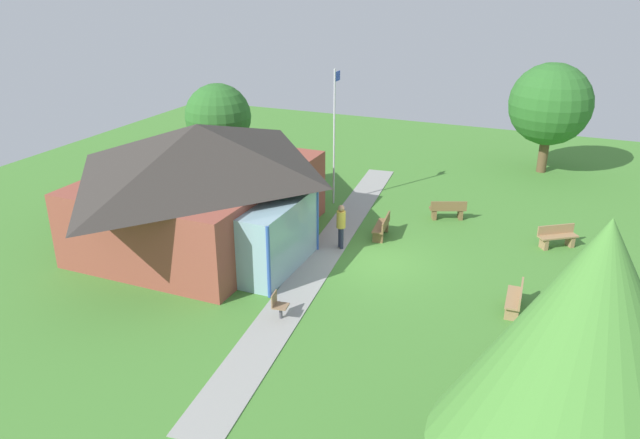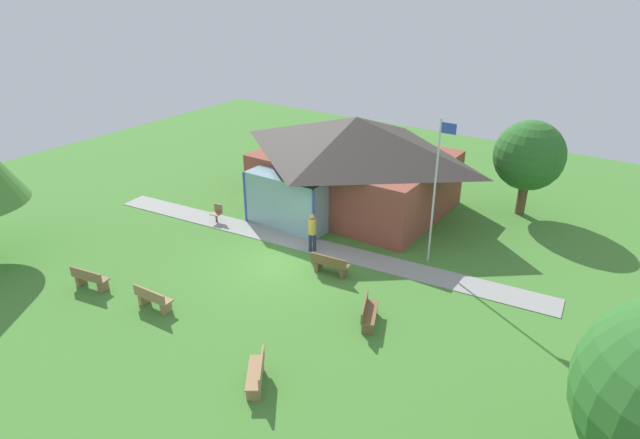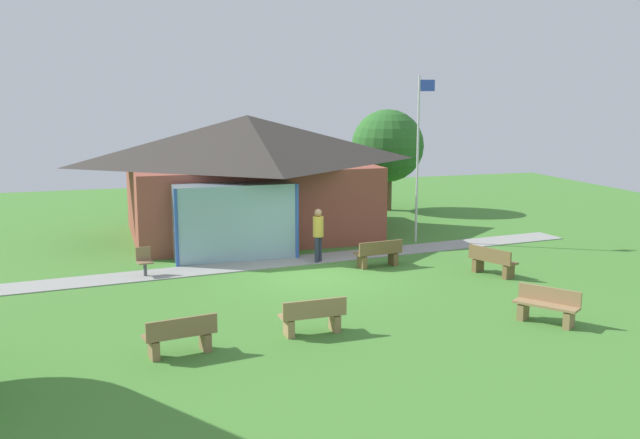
{
  "view_description": "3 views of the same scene",
  "coord_description": "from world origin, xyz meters",
  "px_view_note": "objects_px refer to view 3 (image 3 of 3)",
  "views": [
    {
      "loc": [
        -19.04,
        -5.93,
        9.77
      ],
      "look_at": [
        -0.0,
        2.14,
        1.29
      ],
      "focal_mm": 34.39,
      "sensor_mm": 36.0,
      "label": 1
    },
    {
      "loc": [
        12.12,
        -14.8,
        10.84
      ],
      "look_at": [
        0.61,
        2.05,
        1.32
      ],
      "focal_mm": 30.17,
      "sensor_mm": 36.0,
      "label": 2
    },
    {
      "loc": [
        -6.18,
        -20.04,
        5.42
      ],
      "look_at": [
        0.65,
        1.6,
        1.39
      ],
      "focal_mm": 40.79,
      "sensor_mm": 36.0,
      "label": 3
    }
  ],
  "objects_px": {
    "patio_chair_west": "(144,263)",
    "tree_behind_pavilion_right": "(388,146)",
    "flagpole": "(419,152)",
    "bench_mid_right": "(492,262)",
    "bench_rear_near_path": "(379,254)",
    "bench_front_right": "(547,307)",
    "visitor_on_path": "(318,231)",
    "pavilion": "(248,173)",
    "bench_front_center": "(313,317)",
    "bench_front_left": "(180,337)"
  },
  "relations": [
    {
      "from": "bench_front_center",
      "to": "tree_behind_pavilion_right",
      "type": "height_order",
      "value": "tree_behind_pavilion_right"
    },
    {
      "from": "bench_front_center",
      "to": "tree_behind_pavilion_right",
      "type": "xyz_separation_m",
      "value": [
        8.29,
        15.52,
        2.54
      ]
    },
    {
      "from": "flagpole",
      "to": "bench_mid_right",
      "type": "height_order",
      "value": "flagpole"
    },
    {
      "from": "bench_front_center",
      "to": "bench_mid_right",
      "type": "xyz_separation_m",
      "value": [
        6.64,
        3.5,
        0.0
      ]
    },
    {
      "from": "visitor_on_path",
      "to": "pavilion",
      "type": "bearing_deg",
      "value": -118.71
    },
    {
      "from": "pavilion",
      "to": "bench_rear_near_path",
      "type": "xyz_separation_m",
      "value": [
        2.8,
        -6.24,
        -1.95
      ]
    },
    {
      "from": "visitor_on_path",
      "to": "flagpole",
      "type": "bearing_deg",
      "value": 163.24
    },
    {
      "from": "pavilion",
      "to": "bench_rear_near_path",
      "type": "bearing_deg",
      "value": -65.8
    },
    {
      "from": "bench_front_left",
      "to": "visitor_on_path",
      "type": "distance_m",
      "value": 8.74
    },
    {
      "from": "flagpole",
      "to": "bench_mid_right",
      "type": "relative_size",
      "value": 3.83
    },
    {
      "from": "tree_behind_pavilion_right",
      "to": "pavilion",
      "type": "bearing_deg",
      "value": -152.36
    },
    {
      "from": "bench_mid_right",
      "to": "bench_front_right",
      "type": "distance_m",
      "value": 4.53
    },
    {
      "from": "bench_front_left",
      "to": "patio_chair_west",
      "type": "distance_m",
      "value": 6.91
    },
    {
      "from": "pavilion",
      "to": "flagpole",
      "type": "bearing_deg",
      "value": -29.13
    },
    {
      "from": "patio_chair_west",
      "to": "bench_front_center",
      "type": "bearing_deg",
      "value": 108.11
    },
    {
      "from": "bench_front_right",
      "to": "visitor_on_path",
      "type": "relative_size",
      "value": 0.85
    },
    {
      "from": "bench_rear_near_path",
      "to": "patio_chair_west",
      "type": "height_order",
      "value": "patio_chair_west"
    },
    {
      "from": "bench_front_center",
      "to": "bench_mid_right",
      "type": "relative_size",
      "value": 0.98
    },
    {
      "from": "patio_chair_west",
      "to": "visitor_on_path",
      "type": "xyz_separation_m",
      "value": [
        5.41,
        0.1,
        0.61
      ]
    },
    {
      "from": "bench_front_center",
      "to": "bench_front_left",
      "type": "xyz_separation_m",
      "value": [
        -3.0,
        -0.43,
        0.0
      ]
    },
    {
      "from": "pavilion",
      "to": "bench_rear_near_path",
      "type": "distance_m",
      "value": 7.11
    },
    {
      "from": "bench_front_left",
      "to": "visitor_on_path",
      "type": "bearing_deg",
      "value": 43.62
    },
    {
      "from": "pavilion",
      "to": "bench_front_right",
      "type": "xyz_separation_m",
      "value": [
        4.49,
        -12.6,
        -1.95
      ]
    },
    {
      "from": "bench_front_center",
      "to": "bench_front_left",
      "type": "height_order",
      "value": "same"
    },
    {
      "from": "bench_front_right",
      "to": "visitor_on_path",
      "type": "xyz_separation_m",
      "value": [
        -3.31,
        7.47,
        0.62
      ]
    },
    {
      "from": "pavilion",
      "to": "patio_chair_west",
      "type": "distance_m",
      "value": 7.01
    },
    {
      "from": "bench_front_center",
      "to": "tree_behind_pavilion_right",
      "type": "relative_size",
      "value": 0.33
    },
    {
      "from": "flagpole",
      "to": "bench_front_center",
      "type": "distance_m",
      "value": 11.2
    },
    {
      "from": "patio_chair_west",
      "to": "tree_behind_pavilion_right",
      "type": "distance_m",
      "value": 14.86
    },
    {
      "from": "pavilion",
      "to": "bench_front_left",
      "type": "bearing_deg",
      "value": -108.28
    },
    {
      "from": "flagpole",
      "to": "bench_front_right",
      "type": "distance_m",
      "value": 9.98
    },
    {
      "from": "bench_rear_near_path",
      "to": "bench_front_right",
      "type": "relative_size",
      "value": 1.04
    },
    {
      "from": "pavilion",
      "to": "visitor_on_path",
      "type": "xyz_separation_m",
      "value": [
        1.18,
        -5.13,
        -1.33
      ]
    },
    {
      "from": "pavilion",
      "to": "patio_chair_west",
      "type": "bearing_deg",
      "value": -129.0
    },
    {
      "from": "bench_rear_near_path",
      "to": "bench_front_right",
      "type": "xyz_separation_m",
      "value": [
        1.69,
        -6.36,
        0.0
      ]
    },
    {
      "from": "bench_mid_right",
      "to": "bench_front_center",
      "type": "bearing_deg",
      "value": -84.9
    },
    {
      "from": "bench_mid_right",
      "to": "visitor_on_path",
      "type": "xyz_separation_m",
      "value": [
        -4.46,
        3.08,
        0.62
      ]
    },
    {
      "from": "pavilion",
      "to": "bench_front_left",
      "type": "xyz_separation_m",
      "value": [
        -4.01,
        -12.14,
        -1.95
      ]
    },
    {
      "from": "patio_chair_west",
      "to": "bench_mid_right",
      "type": "bearing_deg",
      "value": 154.82
    },
    {
      "from": "bench_front_right",
      "to": "patio_chair_west",
      "type": "distance_m",
      "value": 11.42
    },
    {
      "from": "tree_behind_pavilion_right",
      "to": "bench_front_right",
      "type": "bearing_deg",
      "value": -99.64
    },
    {
      "from": "bench_rear_near_path",
      "to": "visitor_on_path",
      "type": "distance_m",
      "value": 2.06
    },
    {
      "from": "flagpole",
      "to": "bench_rear_near_path",
      "type": "xyz_separation_m",
      "value": [
        -2.76,
        -3.14,
        -2.87
      ]
    },
    {
      "from": "flagpole",
      "to": "bench_front_right",
      "type": "relative_size",
      "value": 4.02
    },
    {
      "from": "pavilion",
      "to": "flagpole",
      "type": "distance_m",
      "value": 6.43
    },
    {
      "from": "flagpole",
      "to": "bench_rear_near_path",
      "type": "distance_m",
      "value": 5.07
    },
    {
      "from": "visitor_on_path",
      "to": "tree_behind_pavilion_right",
      "type": "bearing_deg",
      "value": -165.92
    },
    {
      "from": "flagpole",
      "to": "bench_front_left",
      "type": "height_order",
      "value": "flagpole"
    },
    {
      "from": "bench_mid_right",
      "to": "tree_behind_pavilion_right",
      "type": "height_order",
      "value": "tree_behind_pavilion_right"
    },
    {
      "from": "visitor_on_path",
      "to": "bench_front_left",
      "type": "bearing_deg",
      "value": 11.87
    }
  ]
}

